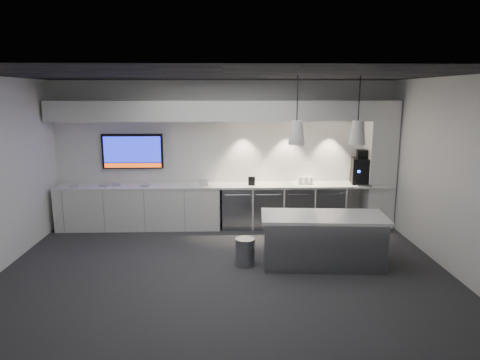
{
  "coord_description": "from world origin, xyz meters",
  "views": [
    {
      "loc": [
        0.03,
        -6.4,
        2.74
      ],
      "look_at": [
        0.28,
        1.1,
        1.21
      ],
      "focal_mm": 32.0,
      "sensor_mm": 36.0,
      "label": 1
    }
  ],
  "objects_px": {
    "bin": "(245,252)",
    "coffee_machine": "(361,170)",
    "wall_tv": "(133,151)",
    "island": "(323,240)"
  },
  "relations": [
    {
      "from": "wall_tv",
      "to": "coffee_machine",
      "type": "height_order",
      "value": "wall_tv"
    },
    {
      "from": "bin",
      "to": "coffee_machine",
      "type": "xyz_separation_m",
      "value": [
        2.5,
        2.06,
        0.97
      ]
    },
    {
      "from": "wall_tv",
      "to": "island",
      "type": "xyz_separation_m",
      "value": [
        3.48,
        -2.36,
        -1.14
      ]
    },
    {
      "from": "wall_tv",
      "to": "island",
      "type": "bearing_deg",
      "value": -34.13
    },
    {
      "from": "wall_tv",
      "to": "coffee_machine",
      "type": "bearing_deg",
      "value": -2.99
    },
    {
      "from": "bin",
      "to": "coffee_machine",
      "type": "bearing_deg",
      "value": 39.55
    },
    {
      "from": "island",
      "to": "coffee_machine",
      "type": "distance_m",
      "value": 2.57
    },
    {
      "from": "wall_tv",
      "to": "bin",
      "type": "distance_m",
      "value": 3.48
    },
    {
      "from": "bin",
      "to": "coffee_machine",
      "type": "distance_m",
      "value": 3.38
    },
    {
      "from": "island",
      "to": "coffee_machine",
      "type": "height_order",
      "value": "coffee_machine"
    }
  ]
}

